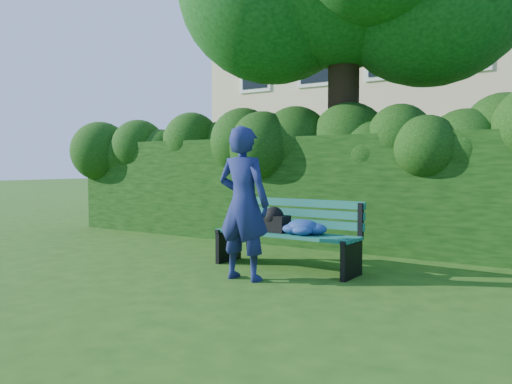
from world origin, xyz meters
The scene contains 5 objects.
ground centered at (0.00, 0.00, 0.00)m, with size 80.00×80.00×0.00m, color #224A13.
apartment_building centered at (0.00, 13.99, 6.00)m, with size 16.00×8.08×12.00m.
hedge centered at (0.00, 2.20, 0.90)m, with size 10.00×1.00×1.80m.
park_bench centered at (0.78, 0.18, 0.50)m, with size 1.96×0.64×0.89m.
man_reading centered at (0.62, -0.64, 0.89)m, with size 0.65×0.43×1.78m, color navy.
Camera 1 is at (3.83, -5.41, 1.32)m, focal length 35.00 mm.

